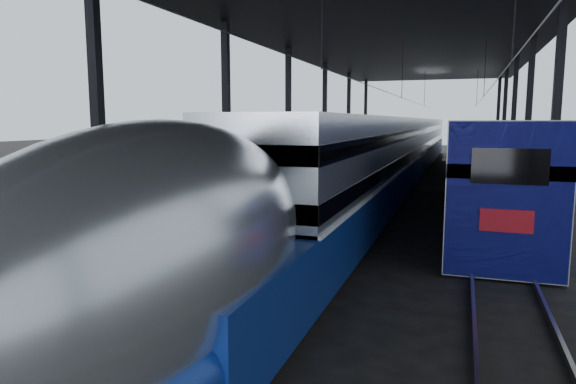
% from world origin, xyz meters
% --- Properties ---
extents(ground, '(160.00, 160.00, 0.00)m').
position_xyz_m(ground, '(0.00, 0.00, 0.00)').
color(ground, black).
rests_on(ground, ground).
extents(platform, '(6.00, 80.00, 1.00)m').
position_xyz_m(platform, '(-3.50, 20.00, 0.50)').
color(platform, '#4C4C4F').
rests_on(platform, ground).
extents(yellow_strip, '(0.30, 80.00, 0.01)m').
position_xyz_m(yellow_strip, '(-0.70, 20.00, 1.00)').
color(yellow_strip, orange).
rests_on(yellow_strip, platform).
extents(rails, '(6.52, 80.00, 0.16)m').
position_xyz_m(rails, '(4.50, 20.00, 0.08)').
color(rails, slate).
rests_on(rails, ground).
extents(canopy, '(18.00, 75.00, 9.47)m').
position_xyz_m(canopy, '(1.90, 20.00, 9.12)').
color(canopy, black).
rests_on(canopy, ground).
extents(tgv_train, '(2.91, 65.20, 4.17)m').
position_xyz_m(tgv_train, '(2.00, 24.12, 1.95)').
color(tgv_train, '#B6B9BE').
rests_on(tgv_train, ground).
extents(second_train, '(2.91, 56.05, 4.01)m').
position_xyz_m(second_train, '(7.00, 31.16, 2.03)').
color(second_train, navy).
rests_on(second_train, ground).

